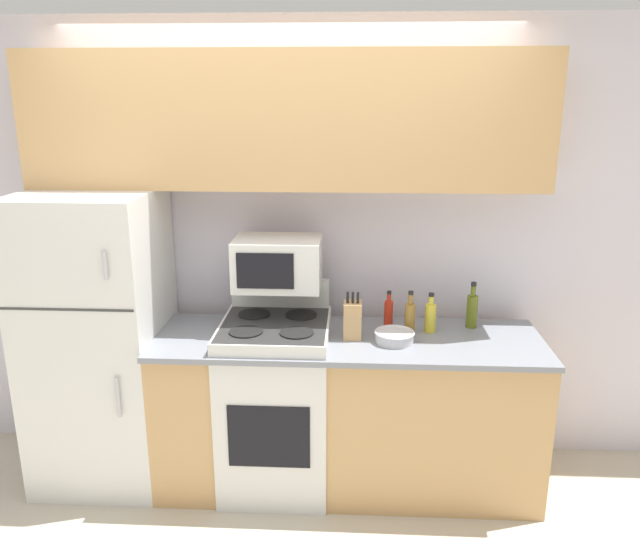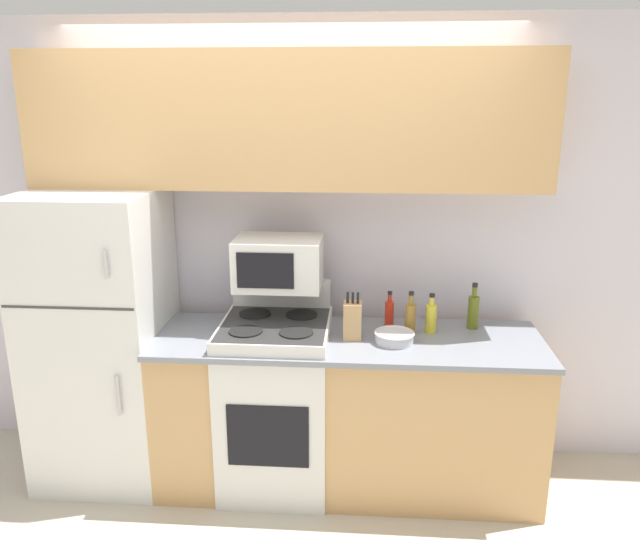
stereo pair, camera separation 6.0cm
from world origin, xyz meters
name	(u,v)px [view 2 (the right image)]	position (x,y,z in m)	size (l,w,h in m)	color
ground_plane	(279,512)	(0.00, 0.00, 0.00)	(12.00, 12.00, 0.00)	beige
wall_back	(292,246)	(0.00, 0.73, 1.27)	(8.00, 0.05, 2.55)	silver
lower_cabinets	(347,411)	(0.35, 0.31, 0.44)	(2.07, 0.66, 0.89)	tan
refrigerator	(102,338)	(-1.03, 0.35, 0.82)	(0.69, 0.72, 1.64)	silver
upper_cabinets	(286,121)	(0.00, 0.55, 2.00)	(2.76, 0.32, 0.71)	tan
stove	(276,401)	(-0.05, 0.30, 0.49)	(0.58, 0.64, 1.11)	silver
microwave	(278,263)	(-0.04, 0.43, 1.26)	(0.47, 0.34, 0.27)	silver
knife_block	(353,320)	(0.37, 0.29, 0.99)	(0.09, 0.10, 0.26)	tan
bowl	(394,337)	(0.59, 0.24, 0.92)	(0.21, 0.21, 0.06)	silver
bottle_olive_oil	(473,311)	(1.03, 0.48, 0.99)	(0.06, 0.06, 0.26)	#5B6619
bottle_hot_sauce	(389,312)	(0.57, 0.49, 0.96)	(0.05, 0.05, 0.20)	red
bottle_vinegar	(410,318)	(0.68, 0.37, 0.98)	(0.06, 0.06, 0.24)	olive
bottle_cooking_spray	(431,317)	(0.79, 0.40, 0.97)	(0.06, 0.06, 0.22)	gold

